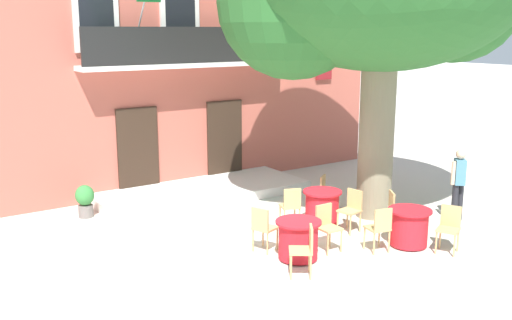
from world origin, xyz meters
TOP-DOWN VIEW (x-y plane):
  - ground_plane at (0.00, 0.00)m, footprint 120.00×120.00m
  - building_facade at (0.61, 6.99)m, footprint 13.00×5.09m
  - entrance_step_platform at (0.61, 3.92)m, footprint 5.41×2.16m
  - cafe_table_near_tree at (2.30, -1.47)m, footprint 0.86×0.86m
  - cafe_chair_near_tree_0 at (2.65, -0.80)m, footprint 0.55×0.55m
  - cafe_chair_near_tree_1 at (1.55, -1.38)m, footprint 0.47×0.47m
  - cafe_chair_near_tree_2 at (2.70, -2.11)m, footprint 0.53×0.53m
  - cafe_table_middle at (0.04, -0.78)m, footprint 0.86×0.86m
  - cafe_chair_middle_0 at (-0.30, -0.11)m, footprint 0.52×0.52m
  - cafe_chair_middle_1 at (-0.33, -1.44)m, footprint 0.56×0.56m
  - cafe_chair_middle_2 at (0.79, -0.72)m, footprint 0.41×0.41m
  - cafe_table_front at (1.75, 0.54)m, footprint 0.86×0.86m
  - cafe_chair_front_0 at (1.02, 0.73)m, footprint 0.51×0.51m
  - cafe_chair_front_1 at (1.95, -0.19)m, footprint 0.46×0.46m
  - cafe_chair_front_2 at (2.32, 1.04)m, footprint 0.56×0.56m
  - ground_planter_left at (-2.45, 3.97)m, footprint 0.43×0.43m
  - pedestrian_near_entrance at (4.41, -1.00)m, footprint 0.53×0.40m

SIDE VIEW (x-z plane):
  - ground_plane at x=0.00m, z-range 0.00..0.00m
  - entrance_step_platform at x=0.61m, z-range 0.00..0.25m
  - cafe_table_near_tree at x=2.30m, z-range 0.01..0.77m
  - cafe_table_middle at x=0.04m, z-range 0.01..0.77m
  - cafe_table_front at x=1.75m, z-range 0.01..0.77m
  - ground_planter_left at x=-2.45m, z-range 0.04..0.80m
  - cafe_chair_near_tree_0 at x=2.65m, z-range 0.07..0.98m
  - cafe_chair_near_tree_1 at x=1.55m, z-range 0.07..0.98m
  - cafe_chair_near_tree_2 at x=2.70m, z-range 0.07..0.98m
  - cafe_chair_middle_0 at x=-0.30m, z-range 0.07..0.98m
  - cafe_chair_middle_1 at x=-0.33m, z-range 0.07..0.98m
  - cafe_chair_middle_2 at x=0.79m, z-range 0.07..0.98m
  - cafe_chair_front_0 at x=1.02m, z-range 0.07..0.98m
  - cafe_chair_front_1 at x=1.95m, z-range 0.07..0.98m
  - cafe_chair_front_2 at x=2.32m, z-range 0.07..0.98m
  - pedestrian_near_entrance at x=4.41m, z-range 0.11..1.76m
  - building_facade at x=0.61m, z-range 0.00..7.50m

